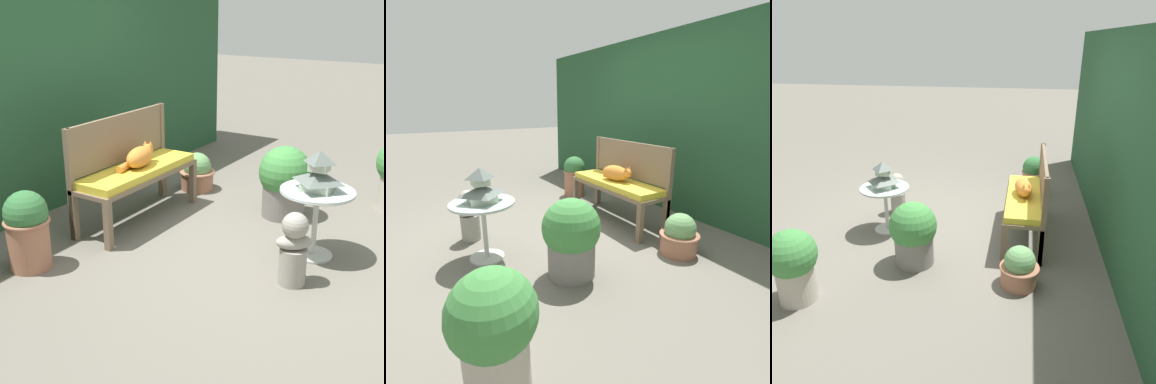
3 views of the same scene
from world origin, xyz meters
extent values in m
plane|color=#666056|center=(0.00, 0.00, 0.00)|extent=(30.00, 30.00, 0.00)
cube|color=brown|center=(-0.57, 0.80, 0.21)|extent=(0.06, 0.06, 0.43)
cube|color=brown|center=(0.78, 0.80, 0.21)|extent=(0.06, 0.06, 0.43)
cube|color=brown|center=(-0.57, 1.19, 0.21)|extent=(0.06, 0.06, 0.43)
cube|color=brown|center=(0.78, 1.19, 0.21)|extent=(0.06, 0.06, 0.43)
cube|color=brown|center=(0.10, 1.00, 0.45)|extent=(1.41, 0.45, 0.04)
cube|color=gold|center=(0.10, 1.00, 0.50)|extent=(1.35, 0.41, 0.07)
cube|color=brown|center=(-0.57, 1.20, 0.51)|extent=(0.06, 0.06, 1.01)
cube|color=brown|center=(0.78, 1.20, 0.51)|extent=(0.06, 0.06, 1.01)
cube|color=brown|center=(0.10, 1.20, 0.78)|extent=(1.35, 0.04, 0.46)
ellipsoid|color=orange|center=(0.11, 0.97, 0.64)|extent=(0.42, 0.26, 0.19)
sphere|color=orange|center=(0.29, 1.01, 0.66)|extent=(0.11, 0.11, 0.11)
cone|color=orange|center=(0.29, 1.04, 0.73)|extent=(0.04, 0.04, 0.05)
cone|color=orange|center=(0.30, 0.98, 0.73)|extent=(0.04, 0.04, 0.05)
cylinder|color=orange|center=(-0.06, 1.02, 0.57)|extent=(0.22, 0.11, 0.07)
cylinder|color=#B7B7B2|center=(0.26, -0.71, 0.01)|extent=(0.33, 0.33, 0.02)
cylinder|color=#B7B7B2|center=(0.26, -0.71, 0.29)|extent=(0.04, 0.04, 0.57)
cylinder|color=silver|center=(0.26, -0.71, 0.58)|extent=(0.60, 0.60, 0.01)
torus|color=#B7B7B2|center=(0.26, -0.71, 0.57)|extent=(0.61, 0.61, 0.02)
cube|color=#B2BCA8|center=(0.26, -0.71, 0.62)|extent=(0.24, 0.24, 0.07)
pyramid|color=#56605B|center=(0.26, -0.71, 0.70)|extent=(0.32, 0.32, 0.09)
cube|color=#B2BCA8|center=(0.26, -0.71, 0.78)|extent=(0.15, 0.15, 0.06)
pyramid|color=#56605B|center=(0.26, -0.71, 0.86)|extent=(0.20, 0.20, 0.10)
cylinder|color=gray|center=(-0.27, -0.74, 0.14)|extent=(0.21, 0.21, 0.29)
ellipsoid|color=gray|center=(-0.27, -0.74, 0.34)|extent=(0.30, 0.32, 0.11)
sphere|color=gray|center=(-0.27, -0.74, 0.47)|extent=(0.20, 0.20, 0.20)
cylinder|color=#9E664C|center=(1.16, 0.98, 0.11)|extent=(0.36, 0.36, 0.21)
torus|color=#9E664C|center=(1.16, 0.98, 0.20)|extent=(0.40, 0.40, 0.03)
sphere|color=#66995B|center=(1.16, 0.98, 0.27)|extent=(0.31, 0.31, 0.31)
cylinder|color=slate|center=(0.94, -0.15, 0.18)|extent=(0.42, 0.42, 0.36)
torus|color=slate|center=(0.94, -0.15, 0.35)|extent=(0.45, 0.45, 0.03)
sphere|color=#3D7F3D|center=(0.94, -0.15, 0.45)|extent=(0.51, 0.51, 0.51)
cylinder|color=#ADA393|center=(1.73, -1.05, 0.20)|extent=(0.34, 0.34, 0.41)
torus|color=#ADA393|center=(1.73, -1.05, 0.40)|extent=(0.38, 0.38, 0.03)
sphere|color=#3D7F3D|center=(1.73, -1.05, 0.49)|extent=(0.46, 0.46, 0.46)
cylinder|color=#9E664C|center=(-1.15, 1.12, 0.21)|extent=(0.33, 0.33, 0.41)
torus|color=#9E664C|center=(-1.15, 1.12, 0.40)|extent=(0.37, 0.37, 0.03)
sphere|color=#336B38|center=(-1.15, 1.12, 0.47)|extent=(0.35, 0.35, 0.35)
camera|label=1|loc=(-3.70, -2.02, 2.03)|focal=50.00mm
camera|label=2|loc=(2.99, -1.33, 1.46)|focal=28.00mm
camera|label=3|loc=(4.32, 0.96, 2.28)|focal=35.00mm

